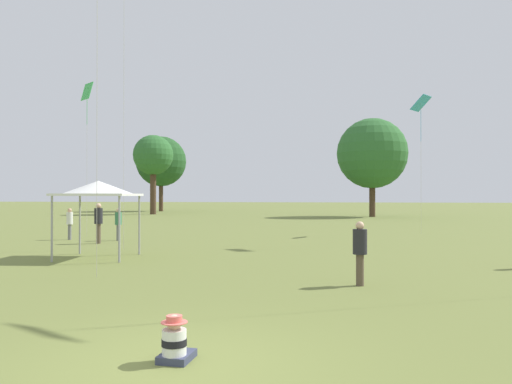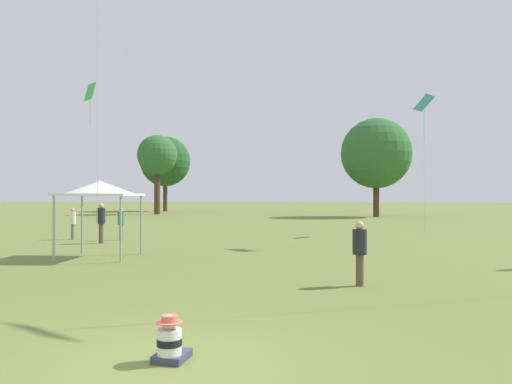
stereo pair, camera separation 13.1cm
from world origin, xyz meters
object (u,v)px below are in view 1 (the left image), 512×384
(distant_tree_1, at_px, (372,154))
(kite_5, at_px, (87,95))
(canopy_tent, at_px, (98,189))
(kite_1, at_px, (421,106))
(person_standing_3, at_px, (70,221))
(person_standing_5, at_px, (118,221))
(distant_tree_0, at_px, (153,156))
(person_standing_2, at_px, (360,248))
(seated_toddler, at_px, (175,342))
(person_standing_4, at_px, (98,219))
(distant_tree_2, at_px, (161,162))

(distant_tree_1, bearing_deg, kite_5, -121.75)
(canopy_tent, xyz_separation_m, kite_1, (12.98, 12.79, 4.81))
(person_standing_3, distance_m, person_standing_5, 2.58)
(distant_tree_0, bearing_deg, person_standing_2, -63.30)
(canopy_tent, xyz_separation_m, kite_5, (-4.92, 8.49, 5.13))
(kite_1, bearing_deg, person_standing_5, 11.00)
(distant_tree_0, bearing_deg, kite_1, -45.22)
(person_standing_2, xyz_separation_m, distant_tree_1, (3.11, 39.70, 5.54))
(canopy_tent, height_order, distant_tree_0, distant_tree_0)
(person_standing_5, height_order, canopy_tent, canopy_tent)
(kite_5, bearing_deg, person_standing_2, 40.07)
(seated_toddler, height_order, person_standing_4, person_standing_4)
(person_standing_2, relative_size, distant_tree_2, 0.15)
(person_standing_2, distance_m, distant_tree_0, 48.03)
(kite_1, height_order, kite_5, kite_5)
(person_standing_4, xyz_separation_m, distant_tree_0, (-10.16, 33.67, 5.66))
(distant_tree_2, bearing_deg, distant_tree_1, -26.37)
(person_standing_3, bearing_deg, seated_toddler, 8.41)
(person_standing_3, bearing_deg, person_standing_5, 63.86)
(seated_toddler, height_order, distant_tree_1, distant_tree_1)
(seated_toddler, distance_m, kite_5, 22.77)
(person_standing_2, relative_size, person_standing_4, 0.85)
(seated_toddler, distance_m, kite_1, 24.83)
(seated_toddler, xyz_separation_m, canopy_tent, (-6.12, 10.04, 2.16))
(seated_toddler, distance_m, person_standing_5, 18.50)
(kite_5, relative_size, distant_tree_2, 0.80)
(person_standing_5, distance_m, canopy_tent, 7.00)
(person_standing_3, height_order, person_standing_5, person_standing_5)
(distant_tree_1, bearing_deg, seated_toddler, -97.22)
(distant_tree_2, bearing_deg, person_standing_3, -75.89)
(person_standing_2, height_order, canopy_tent, canopy_tent)
(kite_5, bearing_deg, distant_tree_1, 140.64)
(person_standing_2, bearing_deg, person_standing_5, -2.93)
(person_standing_2, xyz_separation_m, kite_1, (4.17, 16.80, 6.31))
(kite_1, distance_m, distant_tree_1, 22.94)
(distant_tree_1, bearing_deg, person_standing_2, -94.48)
(person_standing_3, distance_m, kite_1, 19.86)
(person_standing_2, xyz_separation_m, kite_5, (-13.72, 12.50, 6.63))
(distant_tree_0, xyz_separation_m, distant_tree_2, (-2.93, 10.73, 0.09))
(seated_toddler, relative_size, person_standing_2, 0.40)
(person_standing_2, distance_m, kite_5, 19.71)
(seated_toddler, height_order, distant_tree_2, distant_tree_2)
(distant_tree_0, bearing_deg, canopy_tent, -71.89)
(person_standing_3, distance_m, distant_tree_1, 34.07)
(person_standing_5, xyz_separation_m, kite_1, (15.18, 6.32, 6.30))
(person_standing_5, xyz_separation_m, distant_tree_2, (-13.34, 42.84, 5.92))
(seated_toddler, distance_m, person_standing_2, 6.63)
(distant_tree_0, height_order, distant_tree_2, distant_tree_2)
(canopy_tent, distance_m, kite_1, 18.85)
(seated_toddler, xyz_separation_m, person_standing_3, (-10.91, 16.56, 0.67))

